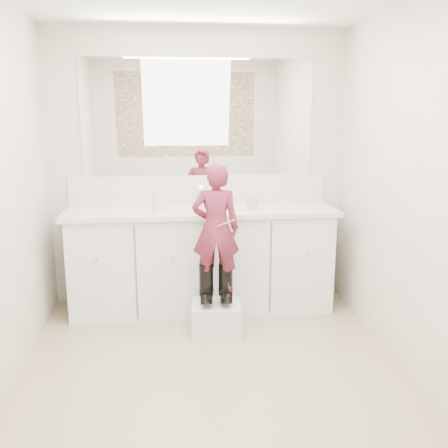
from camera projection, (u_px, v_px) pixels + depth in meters
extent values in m
plane|color=#876E58|center=(215.00, 379.00, 3.24)|extent=(3.00, 3.00, 0.00)
plane|color=#BDB3A2|center=(199.00, 168.00, 4.43)|extent=(2.60, 0.00, 2.60)
plane|color=#BDB3A2|center=(261.00, 277.00, 1.52)|extent=(2.60, 0.00, 2.60)
plane|color=#BDB3A2|center=(422.00, 192.00, 3.11)|extent=(0.00, 3.00, 3.00)
cube|color=silver|center=(202.00, 261.00, 4.33)|extent=(2.20, 0.55, 0.85)
cube|color=beige|center=(202.00, 211.00, 4.22)|extent=(2.28, 0.58, 0.04)
cube|color=beige|center=(199.00, 189.00, 4.45)|extent=(2.28, 0.03, 0.25)
cube|color=white|center=(198.00, 118.00, 4.32)|extent=(2.00, 0.02, 1.00)
cube|color=#472819|center=(263.00, 127.00, 1.43)|extent=(2.00, 0.01, 1.20)
cylinder|color=silver|center=(200.00, 200.00, 4.36)|extent=(0.08, 0.08, 0.10)
imported|color=beige|center=(252.00, 203.00, 4.20)|extent=(0.14, 0.14, 0.11)
imported|color=beige|center=(159.00, 198.00, 4.15)|extent=(0.12, 0.12, 0.21)
cube|color=silver|center=(216.00, 318.00, 3.88)|extent=(0.40, 0.34, 0.24)
imported|color=#A2314B|center=(216.00, 228.00, 3.75)|extent=(0.37, 0.26, 0.98)
cylinder|color=#CE507F|center=(226.00, 223.00, 3.66)|extent=(0.14, 0.02, 0.06)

